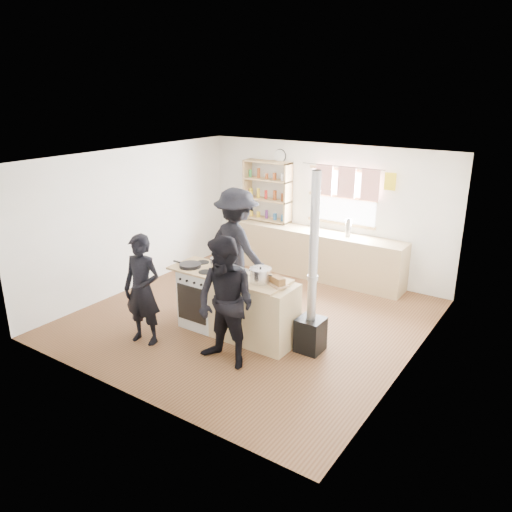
% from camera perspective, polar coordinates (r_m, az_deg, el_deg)
% --- Properties ---
extents(ground, '(5.00, 5.00, 0.01)m').
position_cam_1_polar(ground, '(7.95, -0.67, -7.13)').
color(ground, brown).
rests_on(ground, ground).
extents(back_counter, '(3.40, 0.55, 0.90)m').
position_cam_1_polar(back_counter, '(9.55, 6.91, 0.22)').
color(back_counter, tan).
rests_on(back_counter, ground).
extents(shelving_unit, '(1.00, 0.28, 1.20)m').
position_cam_1_polar(shelving_unit, '(9.96, 1.29, 7.45)').
color(shelving_unit, tan).
rests_on(shelving_unit, back_counter).
extents(thermos, '(0.10, 0.10, 0.32)m').
position_cam_1_polar(thermos, '(9.13, 10.49, 3.16)').
color(thermos, silver).
rests_on(thermos, back_counter).
extents(cooking_island, '(1.97, 0.64, 0.93)m').
position_cam_1_polar(cooking_island, '(7.27, -2.22, -5.64)').
color(cooking_island, silver).
rests_on(cooking_island, ground).
extents(skillet_greens, '(0.34, 0.34, 0.05)m').
position_cam_1_polar(skillet_greens, '(7.47, -7.53, -1.04)').
color(skillet_greens, black).
rests_on(skillet_greens, cooking_island).
extents(roast_tray, '(0.43, 0.34, 0.07)m').
position_cam_1_polar(roast_tray, '(7.13, -2.39, -1.76)').
color(roast_tray, silver).
rests_on(roast_tray, cooking_island).
extents(stockpot_stove, '(0.21, 0.21, 0.17)m').
position_cam_1_polar(stockpot_stove, '(7.40, -4.46, -0.73)').
color(stockpot_stove, silver).
rests_on(stockpot_stove, cooking_island).
extents(stockpot_counter, '(0.30, 0.30, 0.22)m').
position_cam_1_polar(stockpot_counter, '(6.81, 0.52, -2.21)').
color(stockpot_counter, silver).
rests_on(stockpot_counter, cooking_island).
extents(bread_board, '(0.34, 0.30, 0.12)m').
position_cam_1_polar(bread_board, '(6.73, 2.50, -2.96)').
color(bread_board, tan).
rests_on(bread_board, cooking_island).
extents(flue_heater, '(0.35, 0.35, 2.50)m').
position_cam_1_polar(flue_heater, '(6.79, 6.35, -5.83)').
color(flue_heater, black).
rests_on(flue_heater, ground).
extents(person_near_left, '(0.63, 0.47, 1.59)m').
position_cam_1_polar(person_near_left, '(7.12, -12.87, -3.79)').
color(person_near_left, black).
rests_on(person_near_left, ground).
extents(person_near_right, '(0.87, 0.70, 1.73)m').
position_cam_1_polar(person_near_right, '(6.36, -3.47, -5.42)').
color(person_near_right, black).
rests_on(person_near_right, ground).
extents(person_far, '(1.40, 1.01, 1.95)m').
position_cam_1_polar(person_far, '(8.18, -2.21, 1.02)').
color(person_far, black).
rests_on(person_far, ground).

